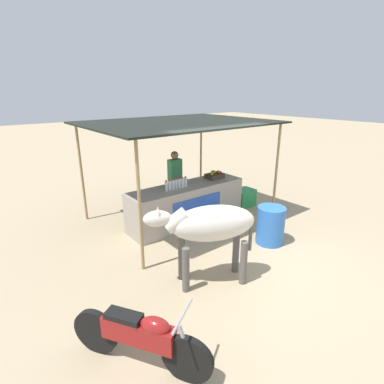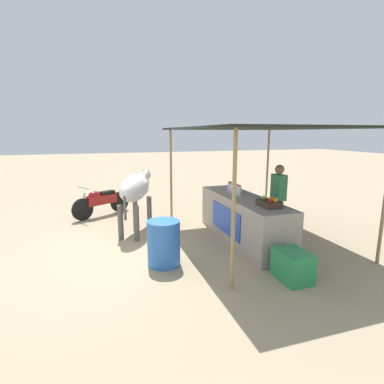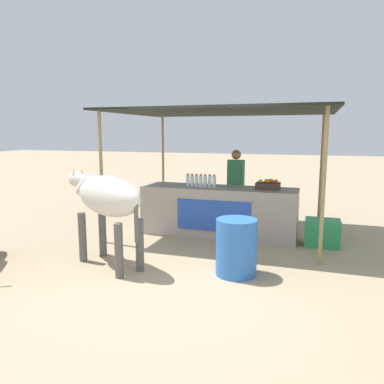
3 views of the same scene
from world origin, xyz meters
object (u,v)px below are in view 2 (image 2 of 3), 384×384
at_px(cooler_box, 293,266).
at_px(water_barrel, 164,243).
at_px(fruit_crate, 269,203).
at_px(cow, 136,189).
at_px(vendor_behind_counter, 278,201).
at_px(motorcycle_parked, 101,201).
at_px(stall_counter, 242,218).

bearing_deg(cooler_box, water_barrel, -122.98).
bearing_deg(fruit_crate, cow, -134.14).
bearing_deg(vendor_behind_counter, water_barrel, -78.02).
xyz_separation_m(vendor_behind_counter, cow, (-1.37, -2.90, 0.18)).
height_order(fruit_crate, vendor_behind_counter, vendor_behind_counter).
xyz_separation_m(cow, motorcycle_parked, (-1.72, -0.77, -0.61)).
height_order(water_barrel, cow, cow).
xyz_separation_m(stall_counter, cooler_box, (1.94, -0.10, -0.24)).
bearing_deg(water_barrel, motorcycle_parked, -164.88).
bearing_deg(vendor_behind_counter, cow, -115.37).
xyz_separation_m(fruit_crate, motorcycle_parked, (-3.86, -2.98, -0.61)).
bearing_deg(stall_counter, motorcycle_parked, -134.97).
distance_m(cooler_box, cow, 3.82).
xyz_separation_m(stall_counter, vendor_behind_counter, (0.18, 0.75, 0.37)).
height_order(cooler_box, cow, cow).
bearing_deg(water_barrel, vendor_behind_counter, 101.98).
relative_size(vendor_behind_counter, cooler_box, 2.75).
xyz_separation_m(cooler_box, motorcycle_parked, (-4.85, -2.82, 0.19)).
xyz_separation_m(cooler_box, cow, (-3.13, -2.05, 0.79)).
height_order(stall_counter, water_barrel, stall_counter).
distance_m(vendor_behind_counter, water_barrel, 2.78).
height_order(cooler_box, motorcycle_parked, motorcycle_parked).
height_order(water_barrel, motorcycle_parked, motorcycle_parked).
bearing_deg(cooler_box, vendor_behind_counter, 154.18).
bearing_deg(motorcycle_parked, cooler_box, 30.17).
distance_m(vendor_behind_counter, cow, 3.21).
height_order(stall_counter, motorcycle_parked, stall_counter).
relative_size(cooler_box, motorcycle_parked, 0.38).
distance_m(stall_counter, water_barrel, 2.07).
distance_m(cooler_box, water_barrel, 2.19).
relative_size(fruit_crate, cooler_box, 0.73).
bearing_deg(fruit_crate, vendor_behind_counter, 137.60).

